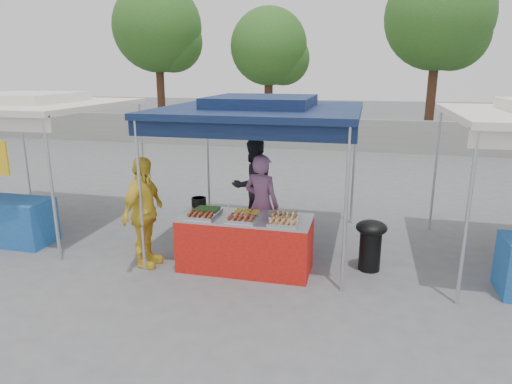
% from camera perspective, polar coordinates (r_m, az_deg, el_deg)
% --- Properties ---
extents(ground_plane, '(80.00, 80.00, 0.00)m').
position_cam_1_polar(ground_plane, '(7.28, -1.13, -9.22)').
color(ground_plane, '#5D5E60').
extents(back_wall, '(40.00, 0.25, 1.20)m').
position_cam_1_polar(back_wall, '(17.66, 8.07, 7.18)').
color(back_wall, gray).
rests_on(back_wall, ground_plane).
extents(main_canopy, '(3.20, 3.20, 2.57)m').
position_cam_1_polar(main_canopy, '(7.60, 0.67, 10.37)').
color(main_canopy, silver).
rests_on(main_canopy, ground_plane).
extents(neighbor_stall_left, '(3.20, 3.20, 2.57)m').
position_cam_1_polar(neighbor_stall_left, '(9.45, -27.71, 4.87)').
color(neighbor_stall_left, silver).
rests_on(neighbor_stall_left, ground_plane).
extents(tree_0, '(3.92, 3.92, 6.75)m').
position_cam_1_polar(tree_0, '(21.92, -11.77, 19.07)').
color(tree_0, '#43271A').
rests_on(tree_0, ground_plane).
extents(tree_1, '(3.31, 3.21, 5.51)m').
position_cam_1_polar(tree_1, '(20.03, 2.07, 17.32)').
color(tree_1, '#43271A').
rests_on(tree_1, ground_plane).
extents(tree_2, '(4.05, 4.05, 6.96)m').
position_cam_1_polar(tree_2, '(19.85, 22.27, 19.18)').
color(tree_2, '#43271A').
rests_on(tree_2, ground_plane).
extents(vendor_table, '(2.00, 0.80, 0.85)m').
position_cam_1_polar(vendor_table, '(7.02, -1.36, -6.38)').
color(vendor_table, red).
rests_on(vendor_table, ground_plane).
extents(food_tray_fl, '(0.42, 0.30, 0.07)m').
position_cam_1_polar(food_tray_fl, '(6.85, -6.91, -2.98)').
color(food_tray_fl, silver).
rests_on(food_tray_fl, vendor_table).
extents(food_tray_fm, '(0.42, 0.30, 0.07)m').
position_cam_1_polar(food_tray_fm, '(6.66, -1.90, -3.41)').
color(food_tray_fm, silver).
rests_on(food_tray_fm, vendor_table).
extents(food_tray_fr, '(0.42, 0.30, 0.07)m').
position_cam_1_polar(food_tray_fr, '(6.52, 3.42, -3.85)').
color(food_tray_fr, silver).
rests_on(food_tray_fr, vendor_table).
extents(food_tray_bl, '(0.42, 0.30, 0.07)m').
position_cam_1_polar(food_tray_bl, '(7.10, -6.09, -2.30)').
color(food_tray_bl, silver).
rests_on(food_tray_bl, vendor_table).
extents(food_tray_bm, '(0.42, 0.30, 0.07)m').
position_cam_1_polar(food_tray_bm, '(6.96, -1.12, -2.58)').
color(food_tray_bm, silver).
rests_on(food_tray_bm, vendor_table).
extents(food_tray_br, '(0.42, 0.30, 0.07)m').
position_cam_1_polar(food_tray_br, '(6.80, 3.59, -3.04)').
color(food_tray_br, silver).
rests_on(food_tray_br, vendor_table).
extents(cooking_pot, '(0.24, 0.24, 0.14)m').
position_cam_1_polar(cooking_pot, '(7.44, -7.16, -1.23)').
color(cooking_pot, black).
rests_on(cooking_pot, vendor_table).
extents(skewer_cup, '(0.08, 0.08, 0.10)m').
position_cam_1_polar(skewer_cup, '(6.68, -3.48, -3.22)').
color(skewer_cup, silver).
rests_on(skewer_cup, vendor_table).
extents(wok_burner, '(0.47, 0.47, 0.80)m').
position_cam_1_polar(wok_burner, '(7.20, 14.14, -5.94)').
color(wok_burner, black).
rests_on(wok_burner, ground_plane).
extents(crate_left, '(0.55, 0.38, 0.33)m').
position_cam_1_polar(crate_left, '(7.70, -3.92, -6.52)').
color(crate_left, '#143BA9').
rests_on(crate_left, ground_plane).
extents(crate_right, '(0.49, 0.34, 0.29)m').
position_cam_1_polar(crate_right, '(7.70, 1.81, -6.62)').
color(crate_right, '#143BA9').
rests_on(crate_right, ground_plane).
extents(crate_stacked, '(0.48, 0.34, 0.29)m').
position_cam_1_polar(crate_stacked, '(7.60, 1.83, -4.58)').
color(crate_stacked, '#143BA9').
rests_on(crate_stacked, crate_right).
extents(vendor_woman, '(0.71, 0.57, 1.69)m').
position_cam_1_polar(vendor_woman, '(7.48, 0.71, -1.61)').
color(vendor_woman, '#8F5B84').
rests_on(vendor_woman, ground_plane).
extents(helper_man, '(1.08, 1.08, 1.76)m').
position_cam_1_polar(helper_man, '(8.60, -0.36, 0.87)').
color(helper_man, black).
rests_on(helper_man, ground_plane).
extents(customer_person, '(0.51, 1.05, 1.74)m').
position_cam_1_polar(customer_person, '(7.21, -13.87, -2.51)').
color(customer_person, yellow).
rests_on(customer_person, ground_plane).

